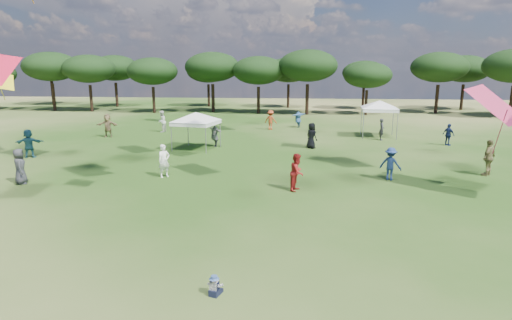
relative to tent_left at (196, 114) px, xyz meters
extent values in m
cylinder|color=black|center=(-24.38, 23.95, -0.69)|extent=(0.40, 0.40, 3.49)
ellipsoid|color=black|center=(-24.38, 23.95, 3.15)|extent=(6.79, 6.79, 3.66)
cylinder|color=black|center=(-19.23, 23.68, -0.78)|extent=(0.38, 0.38, 3.32)
ellipsoid|color=black|center=(-19.23, 23.68, 2.87)|extent=(6.44, 6.44, 3.47)
cylinder|color=black|center=(-10.82, 22.96, -0.87)|extent=(0.36, 0.36, 3.14)
ellipsoid|color=black|center=(-10.82, 22.96, 2.59)|extent=(6.11, 6.11, 3.29)
cylinder|color=black|center=(-3.70, 24.47, -0.71)|extent=(0.40, 0.40, 3.46)
ellipsoid|color=black|center=(-3.70, 24.47, 3.10)|extent=(6.73, 6.73, 3.63)
cylinder|color=black|center=(2.11, 23.29, -0.83)|extent=(0.37, 0.37, 3.21)
ellipsoid|color=black|center=(2.11, 23.29, 2.70)|extent=(6.24, 6.24, 3.36)
cylinder|color=black|center=(7.94, 22.84, -0.66)|extent=(0.41, 0.41, 3.56)
ellipsoid|color=black|center=(7.94, 22.84, 3.25)|extent=(6.91, 6.91, 3.73)
cylinder|color=black|center=(14.88, 23.17, -1.00)|extent=(0.33, 0.33, 2.88)
ellipsoid|color=black|center=(14.88, 23.17, 2.17)|extent=(5.60, 5.60, 3.02)
cylinder|color=black|center=(23.64, 25.64, -0.72)|extent=(0.39, 0.39, 3.44)
ellipsoid|color=black|center=(23.64, 25.64, 3.07)|extent=(6.69, 6.69, 3.60)
cylinder|color=black|center=(30.46, 21.72, -0.67)|extent=(0.40, 0.40, 3.53)
cylinder|color=black|center=(-29.41, 32.22, -0.63)|extent=(0.41, 0.41, 3.62)
ellipsoid|color=black|center=(-29.41, 32.22, 3.36)|extent=(7.03, 7.03, 3.79)
cylinder|color=black|center=(-18.71, 30.23, -0.75)|extent=(0.39, 0.39, 3.37)
ellipsoid|color=black|center=(-18.71, 30.23, 2.95)|extent=(6.54, 6.54, 3.53)
cylinder|color=black|center=(-5.83, 31.97, -0.88)|extent=(0.36, 0.36, 3.11)
ellipsoid|color=black|center=(-5.83, 31.97, 2.54)|extent=(6.05, 6.05, 3.26)
cylinder|color=black|center=(5.51, 31.18, -0.84)|extent=(0.37, 0.37, 3.20)
ellipsoid|color=black|center=(5.51, 31.18, 2.68)|extent=(6.21, 6.21, 3.35)
cylinder|color=black|center=(15.51, 30.00, -0.94)|extent=(0.34, 0.34, 2.99)
ellipsoid|color=black|center=(15.51, 30.00, 2.35)|extent=(5.81, 5.81, 3.13)
cylinder|color=black|center=(28.30, 30.41, -0.78)|extent=(0.38, 0.38, 3.31)
ellipsoid|color=black|center=(28.30, 30.41, 2.86)|extent=(6.43, 6.43, 3.47)
cylinder|color=gray|center=(-1.48, -0.97, -1.49)|extent=(0.06, 0.06, 1.89)
cylinder|color=gray|center=(0.97, -1.48, -1.49)|extent=(0.06, 0.06, 1.89)
cylinder|color=gray|center=(-0.97, 1.48, -1.49)|extent=(0.06, 0.06, 1.89)
cylinder|color=gray|center=(1.48, 0.97, -1.49)|extent=(0.06, 0.06, 1.89)
cube|color=white|center=(0.00, 0.00, -0.60)|extent=(3.15, 3.15, 0.25)
pyramid|color=white|center=(0.00, 0.00, 0.13)|extent=(5.31, 5.31, 0.60)
cylinder|color=gray|center=(12.03, 5.42, -1.30)|extent=(0.06, 0.06, 2.28)
cylinder|color=gray|center=(14.58, 5.22, -1.30)|extent=(0.06, 0.06, 2.28)
cylinder|color=gray|center=(12.23, 7.98, -1.30)|extent=(0.06, 0.06, 2.28)
cylinder|color=gray|center=(14.78, 7.78, -1.30)|extent=(0.06, 0.06, 2.28)
cube|color=white|center=(13.40, 6.60, -0.21)|extent=(2.92, 2.92, 0.25)
pyramid|color=white|center=(13.40, 6.60, 0.52)|extent=(5.52, 5.52, 0.60)
cube|color=black|center=(4.95, -18.95, -2.35)|extent=(0.28, 0.28, 0.17)
cube|color=black|center=(4.92, -18.77, -2.39)|extent=(0.14, 0.22, 0.09)
cube|color=black|center=(5.07, -18.81, -2.39)|extent=(0.14, 0.22, 0.09)
cube|color=white|center=(4.95, -18.95, -2.16)|extent=(0.25, 0.21, 0.23)
cylinder|color=white|center=(4.84, -18.85, -2.16)|extent=(0.13, 0.23, 0.14)
cylinder|color=white|center=(5.10, -18.93, -2.16)|extent=(0.13, 0.23, 0.14)
sphere|color=#E0B293|center=(4.95, -18.95, -2.01)|extent=(0.15, 0.15, 0.15)
cone|color=#4B72AF|center=(4.95, -18.95, -1.97)|extent=(0.26, 0.26, 0.03)
cylinder|color=#4B72AF|center=(4.95, -18.95, -1.93)|extent=(0.17, 0.17, 0.07)
imported|color=#49484D|center=(1.04, 1.18, -1.68)|extent=(1.45, 1.84, 1.52)
imported|color=maroon|center=(6.94, -9.42, -1.57)|extent=(0.88, 1.00, 1.73)
imported|color=#225768|center=(-9.79, -3.74, -1.54)|extent=(1.75, 0.97, 1.80)
imported|color=white|center=(0.12, -7.64, -1.58)|extent=(0.73, 0.73, 1.71)
imported|color=black|center=(7.89, 1.14, -1.55)|extent=(1.01, 1.02, 1.79)
imported|color=olive|center=(16.87, -5.67, -1.48)|extent=(1.14, 1.11, 1.92)
imported|color=navy|center=(11.60, -7.08, -1.61)|extent=(1.23, 1.02, 1.66)
imported|color=silver|center=(-4.85, 7.45, -1.51)|extent=(0.84, 1.00, 1.86)
imported|color=navy|center=(6.94, 11.57, -1.67)|extent=(1.63, 1.76, 1.54)
imported|color=#AA401C|center=(4.47, 9.87, -1.56)|extent=(1.29, 0.99, 1.76)
imported|color=#313236|center=(-6.42, -9.62, -1.57)|extent=(0.91, 1.02, 1.75)
imported|color=navy|center=(17.75, 3.15, -1.64)|extent=(0.85, 0.99, 1.59)
imported|color=olive|center=(-8.36, 4.41, -1.50)|extent=(1.79, 0.71, 1.88)
imported|color=#292A2E|center=(13.38, 5.06, -1.60)|extent=(0.45, 0.64, 1.68)
plane|color=yellow|center=(-12.18, -1.93, 2.21)|extent=(1.39, 1.71, 1.29)
plane|color=#BB2E54|center=(15.39, -9.06, 1.56)|extent=(3.15, 2.95, 1.67)
camera|label=1|loc=(6.94, -28.50, 3.16)|focal=30.00mm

